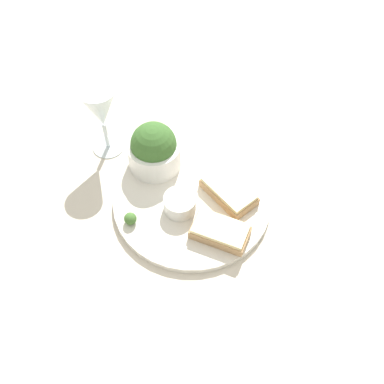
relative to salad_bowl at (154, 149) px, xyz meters
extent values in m
plane|color=beige|center=(0.11, 0.02, -0.06)|extent=(4.00, 4.00, 0.00)
cylinder|color=silver|center=(0.11, 0.02, -0.05)|extent=(0.29, 0.29, 0.01)
cylinder|color=white|center=(0.00, 0.00, -0.01)|extent=(0.10, 0.10, 0.06)
sphere|color=#3D6B2D|center=(0.00, 0.00, 0.01)|extent=(0.09, 0.09, 0.09)
cylinder|color=white|center=(0.12, -0.01, -0.03)|extent=(0.06, 0.06, 0.03)
cylinder|color=beige|center=(0.12, -0.01, -0.01)|extent=(0.05, 0.05, 0.01)
cube|color=tan|center=(0.13, 0.09, -0.03)|extent=(0.11, 0.08, 0.02)
cube|color=beige|center=(0.13, 0.09, -0.02)|extent=(0.11, 0.07, 0.01)
cube|color=tan|center=(0.20, 0.03, -0.03)|extent=(0.11, 0.11, 0.02)
cube|color=beige|center=(0.20, 0.03, -0.02)|extent=(0.10, 0.10, 0.01)
cylinder|color=silver|center=(-0.09, -0.06, -0.05)|extent=(0.06, 0.06, 0.01)
cylinder|color=silver|center=(-0.09, -0.06, -0.02)|extent=(0.01, 0.01, 0.06)
cone|color=silver|center=(-0.09, -0.06, 0.06)|extent=(0.07, 0.07, 0.09)
sphere|color=#477533|center=(0.10, -0.10, -0.03)|extent=(0.02, 0.02, 0.02)
camera|label=1|loc=(0.54, -0.21, 0.70)|focal=45.00mm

